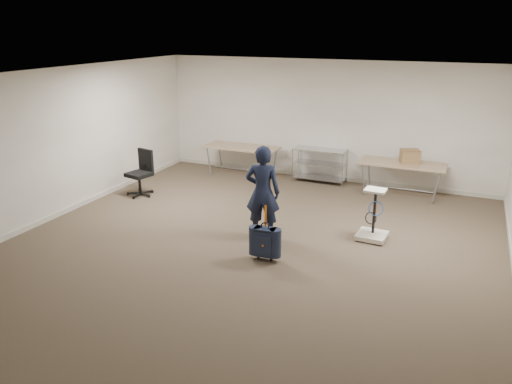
% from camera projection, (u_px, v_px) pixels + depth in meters
% --- Properties ---
extents(ground, '(9.00, 9.00, 0.00)m').
position_uv_depth(ground, '(245.00, 252.00, 8.17)').
color(ground, '#413527').
rests_on(ground, ground).
extents(room_shell, '(8.00, 9.00, 9.00)m').
position_uv_depth(room_shell, '(276.00, 220.00, 9.36)').
color(room_shell, beige).
rests_on(room_shell, ground).
extents(folding_table_left, '(1.80, 0.75, 0.73)m').
position_uv_depth(folding_table_left, '(242.00, 149.00, 12.11)').
color(folding_table_left, '#9B805F').
rests_on(folding_table_left, ground).
extents(folding_table_right, '(1.80, 0.75, 0.73)m').
position_uv_depth(folding_table_right, '(402.00, 165.00, 10.68)').
color(folding_table_right, '#9B805F').
rests_on(folding_table_right, ground).
extents(wire_shelf, '(1.22, 0.47, 0.80)m').
position_uv_depth(wire_shelf, '(320.00, 164.00, 11.69)').
color(wire_shelf, '#B8BABF').
rests_on(wire_shelf, ground).
extents(person, '(0.66, 0.51, 1.64)m').
position_uv_depth(person, '(263.00, 192.00, 8.52)').
color(person, black).
rests_on(person, ground).
extents(suitcase, '(0.35, 0.22, 0.92)m').
position_uv_depth(suitcase, '(265.00, 242.00, 7.80)').
color(suitcase, black).
rests_on(suitcase, ground).
extents(office_chair, '(0.60, 0.60, 0.99)m').
position_uv_depth(office_chair, '(141.00, 181.00, 10.84)').
color(office_chair, black).
rests_on(office_chair, ground).
extents(equipment_cart, '(0.52, 0.52, 0.91)m').
position_uv_depth(equipment_cart, '(373.00, 226.00, 8.60)').
color(equipment_cart, beige).
rests_on(equipment_cart, ground).
extents(cardboard_box, '(0.46, 0.41, 0.29)m').
position_uv_depth(cardboard_box, '(410.00, 156.00, 10.62)').
color(cardboard_box, '#9C6A48').
rests_on(cardboard_box, folding_table_right).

